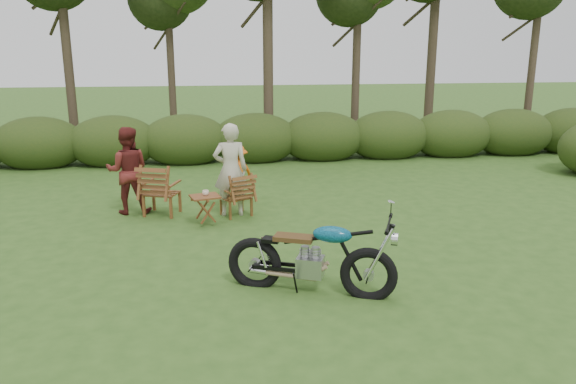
{
  "coord_description": "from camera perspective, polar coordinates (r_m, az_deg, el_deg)",
  "views": [
    {
      "loc": [
        -1.27,
        -7.13,
        3.31
      ],
      "look_at": [
        -0.02,
        1.88,
        0.9
      ],
      "focal_mm": 35.0,
      "sensor_mm": 36.0,
      "label": 1
    }
  ],
  "objects": [
    {
      "name": "lawn_chair_left",
      "position": [
        11.53,
        -12.6,
        -2.22
      ],
      "size": [
        0.9,
        0.9,
        1.04
      ],
      "primitive_type": null,
      "rotation": [
        0.0,
        0.0,
        2.82
      ],
      "color": "brown",
      "rests_on": "ground"
    },
    {
      "name": "child",
      "position": [
        12.27,
        -5.1,
        -0.87
      ],
      "size": [
        0.91,
        0.83,
        1.23
      ],
      "primitive_type": "imported",
      "rotation": [
        0.0,
        0.0,
        3.74
      ],
      "color": "orange",
      "rests_on": "ground"
    },
    {
      "name": "tree_line",
      "position": [
        16.96,
        -1.97,
        16.5
      ],
      "size": [
        22.52,
        11.62,
        8.14
      ],
      "color": "#352B1D",
      "rests_on": "ground"
    },
    {
      "name": "ground",
      "position": [
        7.96,
        2.06,
        -9.74
      ],
      "size": [
        80.0,
        80.0,
        0.0
      ],
      "primitive_type": "plane",
      "color": "#2B4C19",
      "rests_on": "ground"
    },
    {
      "name": "motorcycle",
      "position": [
        7.88,
        2.25,
        -10.0
      ],
      "size": [
        2.39,
        1.63,
        1.27
      ],
      "primitive_type": null,
      "rotation": [
        0.0,
        0.0,
        -0.39
      ],
      "color": "#0D81AE",
      "rests_on": "ground"
    },
    {
      "name": "adult_b",
      "position": [
        11.8,
        -15.67,
        -2.02
      ],
      "size": [
        0.86,
        0.67,
        1.74
      ],
      "primitive_type": "imported",
      "rotation": [
        0.0,
        0.0,
        3.15
      ],
      "color": "maroon",
      "rests_on": "ground"
    },
    {
      "name": "adult_a",
      "position": [
        11.27,
        -5.74,
        -2.32
      ],
      "size": [
        0.69,
        0.46,
        1.84
      ],
      "primitive_type": "imported",
      "rotation": [
        0.0,
        0.0,
        3.17
      ],
      "color": "beige",
      "rests_on": "ground"
    },
    {
      "name": "lawn_chair_right",
      "position": [
        11.23,
        -5.26,
        -2.37
      ],
      "size": [
        0.79,
        0.79,
        0.87
      ],
      "primitive_type": null,
      "rotation": [
        0.0,
        0.0,
        3.57
      ],
      "color": "brown",
      "rests_on": "ground"
    },
    {
      "name": "cup",
      "position": [
        10.6,
        -8.37,
        -0.08
      ],
      "size": [
        0.16,
        0.16,
        0.1
      ],
      "primitive_type": "imported",
      "rotation": [
        0.0,
        0.0,
        -0.38
      ],
      "color": "beige",
      "rests_on": "side_table"
    },
    {
      "name": "side_table",
      "position": [
        10.67,
        -8.38,
        -1.83
      ],
      "size": [
        0.65,
        0.59,
        0.56
      ],
      "primitive_type": null,
      "rotation": [
        0.0,
        0.0,
        0.27
      ],
      "color": "brown",
      "rests_on": "ground"
    }
  ]
}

